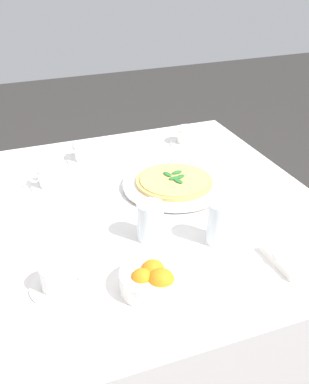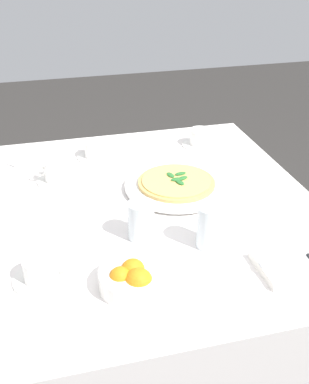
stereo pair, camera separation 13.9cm
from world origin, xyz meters
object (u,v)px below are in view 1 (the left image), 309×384
object	(u,v)px
coffee_cup_center_back	(58,278)
water_glass_left_edge	(220,225)
water_glass_right_edge	(150,223)
pizza_plate	(174,185)
coffee_cup_near_left	(86,153)
citrus_bowl	(153,279)
coffee_cup_near_right	(188,136)
pizza	(174,181)
menu_card	(15,169)
coffee_cup_far_right	(51,178)

from	to	relation	value
coffee_cup_center_back	water_glass_left_edge	distance (m)	0.42
water_glass_right_edge	pizza_plate	bearing A→B (deg)	-126.10
coffee_cup_center_back	coffee_cup_near_left	world-z (taller)	same
pizza_plate	citrus_bowl	xyz separation A→B (m)	(0.23, 0.41, 0.02)
coffee_cup_near_left	coffee_cup_near_right	distance (m)	0.39
coffee_cup_near_left	pizza	bearing A→B (deg)	125.46
coffee_cup_center_back	pizza	bearing A→B (deg)	-141.82
pizza	water_glass_right_edge	size ratio (longest dim) A/B	2.29
coffee_cup_near_left	menu_card	xyz separation A→B (m)	(0.24, 0.04, 0.00)
coffee_cup_near_left	pizza_plate	bearing A→B (deg)	125.41
pizza_plate	pizza	bearing A→B (deg)	-130.41
pizza	water_glass_left_edge	size ratio (longest dim) A/B	2.06
pizza	citrus_bowl	world-z (taller)	citrus_bowl
pizza	water_glass_right_edge	distance (m)	0.28
citrus_bowl	pizza	bearing A→B (deg)	-118.79
pizza_plate	coffee_cup_near_right	xyz separation A→B (m)	(-0.18, -0.30, 0.02)
pizza	menu_card	bearing A→B (deg)	-28.83
menu_card	coffee_cup_near_left	bearing A→B (deg)	-127.03
pizza	coffee_cup_near_right	distance (m)	0.35
pizza_plate	menu_card	distance (m)	0.51
water_glass_left_edge	menu_card	distance (m)	0.70
pizza	coffee_cup_center_back	size ratio (longest dim) A/B	1.77
coffee_cup_center_back	menu_card	distance (m)	0.58
coffee_cup_center_back	coffee_cup_near_right	xyz separation A→B (m)	(-0.60, -0.63, 0.00)
water_glass_right_edge	coffee_cup_far_right	bearing A→B (deg)	-62.87
coffee_cup_far_right	coffee_cup_near_right	world-z (taller)	coffee_cup_far_right
water_glass_left_edge	menu_card	world-z (taller)	water_glass_left_edge
pizza	water_glass_right_edge	world-z (taller)	water_glass_right_edge
pizza_plate	coffee_cup_near_right	bearing A→B (deg)	-121.38
water_glass_left_edge	water_glass_right_edge	xyz separation A→B (m)	(0.16, -0.08, -0.00)
citrus_bowl	coffee_cup_near_right	bearing A→B (deg)	-119.89
coffee_cup_center_back	coffee_cup_near_left	xyz separation A→B (m)	(-0.21, -0.62, -0.00)
pizza	coffee_cup_near_right	world-z (taller)	coffee_cup_near_right
pizza_plate	coffee_cup_near_left	world-z (taller)	coffee_cup_near_left
coffee_cup_near_right	citrus_bowl	bearing A→B (deg)	60.11
citrus_bowl	menu_card	xyz separation A→B (m)	(0.22, -0.66, 0.00)
citrus_bowl	coffee_cup_far_right	bearing A→B (deg)	-77.37
pizza	water_glass_left_edge	xyz separation A→B (m)	(0.00, 0.30, 0.02)
coffee_cup_far_right	citrus_bowl	xyz separation A→B (m)	(-0.12, 0.55, -0.00)
coffee_cup_far_right	menu_card	size ratio (longest dim) A/B	1.93
water_glass_left_edge	menu_card	xyz separation A→B (m)	(0.44, -0.55, -0.02)
water_glass_left_edge	water_glass_right_edge	bearing A→B (deg)	-26.41
citrus_bowl	pizza_plate	bearing A→B (deg)	-118.79
pizza	menu_card	xyz separation A→B (m)	(0.45, -0.25, 0.01)
water_glass_right_edge	coffee_cup_near_right	bearing A→B (deg)	-123.46
coffee_cup_far_right	coffee_cup_near_right	distance (m)	0.55
water_glass_right_edge	citrus_bowl	xyz separation A→B (m)	(0.06, 0.19, -0.02)
pizza	coffee_cup_near_left	xyz separation A→B (m)	(0.21, -0.29, 0.00)
pizza_plate	menu_card	world-z (taller)	menu_card
coffee_cup_near_left	water_glass_left_edge	distance (m)	0.62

